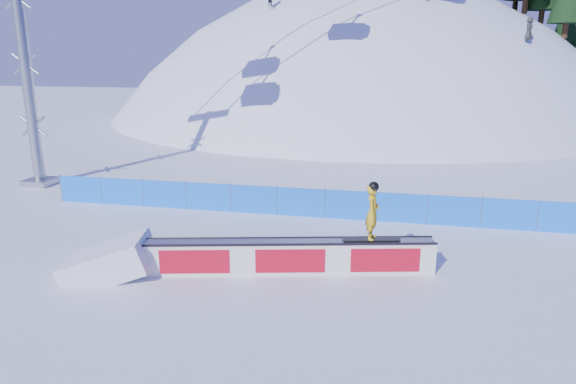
# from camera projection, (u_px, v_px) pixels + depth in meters

# --- Properties ---
(ground) EXTENTS (160.00, 160.00, 0.00)m
(ground) POSITION_uv_depth(u_px,v_px,m) (276.00, 257.00, 16.84)
(ground) COLOR white
(ground) RESTS_ON ground
(snow_hill) EXTENTS (64.00, 64.00, 64.00)m
(snow_hill) POSITION_uv_depth(u_px,v_px,m) (357.00, 266.00, 61.21)
(snow_hill) COLOR white
(snow_hill) RESTS_ON ground
(safety_fence) EXTENTS (22.05, 0.05, 1.30)m
(safety_fence) POSITION_uv_depth(u_px,v_px,m) (301.00, 202.00, 20.94)
(safety_fence) COLOR #146AF7
(safety_fence) RESTS_ON ground
(rail_box) EXTENTS (8.68, 2.57, 1.05)m
(rail_box) POSITION_uv_depth(u_px,v_px,m) (290.00, 257.00, 15.54)
(rail_box) COLOR white
(rail_box) RESTS_ON ground
(snow_ramp) EXTENTS (3.01, 2.25, 1.68)m
(snow_ramp) POSITION_uv_depth(u_px,v_px,m) (110.00, 274.00, 15.56)
(snow_ramp) COLOR white
(snow_ramp) RESTS_ON ground
(snowboarder) EXTENTS (1.75, 0.69, 1.80)m
(snowboarder) POSITION_uv_depth(u_px,v_px,m) (373.00, 212.00, 15.22)
(snowboarder) COLOR black
(snowboarder) RESTS_ON rail_box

